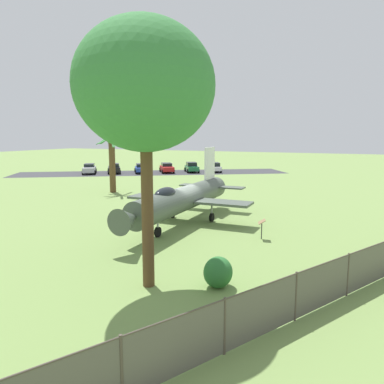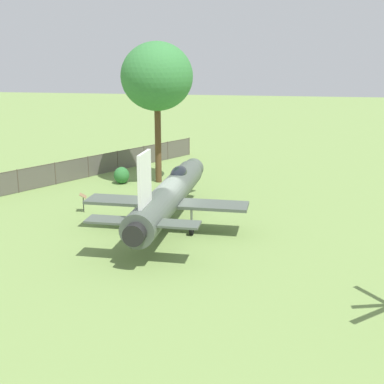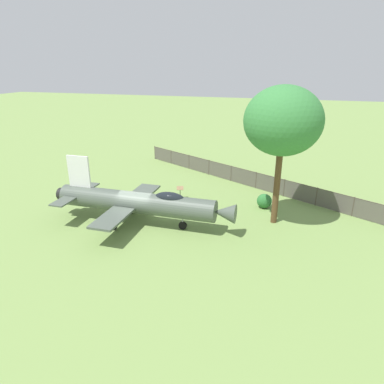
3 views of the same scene
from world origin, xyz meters
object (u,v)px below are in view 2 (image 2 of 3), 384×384
object	(u,v)px
display_jet	(170,194)
shrub_near_fence	(122,175)
info_plaque	(83,198)
shade_tree	(157,77)

from	to	relation	value
display_jet	shrub_near_fence	bearing A→B (deg)	33.33
display_jet	info_plaque	size ratio (longest dim) A/B	12.30
info_plaque	shrub_near_fence	bearing A→B (deg)	90.79
display_jet	info_plaque	distance (m)	5.81
display_jet	info_plaque	world-z (taller)	display_jet
shade_tree	shrub_near_fence	xyz separation A→B (m)	(-2.55, -0.97, -7.02)
shade_tree	display_jet	bearing A→B (deg)	-71.61
shade_tree	info_plaque	distance (m)	11.02
shrub_near_fence	info_plaque	size ratio (longest dim) A/B	1.08
display_jet	shade_tree	xyz separation A→B (m)	(-3.17, 9.55, 5.89)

